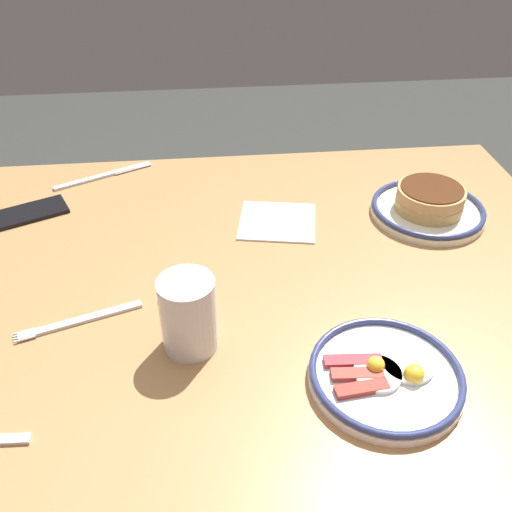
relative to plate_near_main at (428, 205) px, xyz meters
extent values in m
plane|color=#333532|center=(0.41, 0.17, -0.76)|extent=(6.00, 6.00, 0.00)
cube|color=#A67748|center=(0.41, 0.17, -0.05)|extent=(1.31, 0.96, 0.05)
cylinder|color=olive|center=(-0.15, -0.21, -0.42)|extent=(0.05, 0.05, 0.69)
cylinder|color=olive|center=(0.96, -0.21, -0.42)|extent=(0.05, 0.05, 0.69)
cylinder|color=silver|center=(0.00, 0.00, -0.02)|extent=(0.23, 0.23, 0.01)
torus|color=navy|center=(0.00, 0.00, 0.00)|extent=(0.23, 0.23, 0.01)
cylinder|color=tan|center=(0.00, 0.00, 0.00)|extent=(0.13, 0.13, 0.01)
cylinder|color=tan|center=(0.00, 0.00, 0.01)|extent=(0.13, 0.13, 0.01)
cylinder|color=tan|center=(0.00, 0.00, 0.02)|extent=(0.13, 0.13, 0.01)
cylinder|color=tan|center=(0.00, 0.00, 0.03)|extent=(0.13, 0.13, 0.01)
cylinder|color=#4C2814|center=(0.00, 0.00, 0.04)|extent=(0.12, 0.12, 0.00)
cylinder|color=white|center=(0.21, 0.42, -0.02)|extent=(0.22, 0.22, 0.01)
torus|color=navy|center=(0.21, 0.42, 0.00)|extent=(0.22, 0.22, 0.01)
cylinder|color=white|center=(0.18, 0.40, -0.01)|extent=(0.08, 0.08, 0.01)
sphere|color=yellow|center=(0.18, 0.43, 0.00)|extent=(0.03, 0.03, 0.03)
cylinder|color=white|center=(0.22, 0.42, -0.01)|extent=(0.07, 0.07, 0.01)
sphere|color=yellow|center=(0.22, 0.41, 0.00)|extent=(0.03, 0.03, 0.03)
cube|color=#A72D35|center=(0.25, 0.39, 0.00)|extent=(0.08, 0.03, 0.01)
cube|color=#A1382C|center=(0.25, 0.42, 0.00)|extent=(0.07, 0.03, 0.01)
cube|color=maroon|center=(0.25, 0.44, 0.00)|extent=(0.08, 0.03, 0.01)
cylinder|color=silver|center=(0.48, 0.32, 0.04)|extent=(0.08, 0.08, 0.12)
cylinder|color=black|center=(0.48, 0.32, 0.02)|extent=(0.07, 0.07, 0.08)
cube|color=black|center=(0.81, -0.09, -0.02)|extent=(0.16, 0.13, 0.01)
cube|color=white|center=(0.31, 0.00, -0.02)|extent=(0.17, 0.17, 0.00)
cube|color=silver|center=(0.66, 0.25, -0.02)|extent=(0.19, 0.07, 0.01)
cube|color=silver|center=(0.74, 0.27, -0.02)|extent=(0.03, 0.01, 0.00)
cube|color=silver|center=(0.74, 0.27, -0.02)|extent=(0.03, 0.01, 0.00)
cube|color=silver|center=(0.74, 0.28, -0.02)|extent=(0.03, 0.01, 0.00)
cube|color=silver|center=(0.74, 0.28, -0.02)|extent=(0.03, 0.01, 0.00)
cube|color=silver|center=(0.69, -0.22, -0.02)|extent=(0.18, 0.10, 0.01)
cube|color=silver|center=(0.62, -0.26, -0.02)|extent=(0.09, 0.06, 0.00)
camera|label=1|loc=(0.45, 0.91, 0.59)|focal=38.65mm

